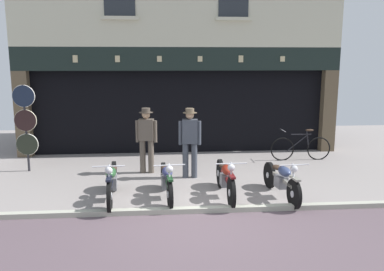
{
  "coord_description": "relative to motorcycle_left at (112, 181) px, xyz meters",
  "views": [
    {
      "loc": [
        -0.68,
        -7.3,
        2.91
      ],
      "look_at": [
        0.16,
        2.64,
        1.04
      ],
      "focal_mm": 37.68,
      "sensor_mm": 36.0,
      "label": 1
    }
  ],
  "objects": [
    {
      "name": "motorcycle_center",
      "position": [
        2.41,
        0.03,
        -0.0
      ],
      "size": [
        0.62,
        2.06,
        0.93
      ],
      "rotation": [
        0.0,
        0.0,
        3.15
      ],
      "color": "black",
      "rests_on": "ground"
    },
    {
      "name": "shopkeeper_center",
      "position": [
        1.76,
        1.58,
        0.55
      ],
      "size": [
        0.56,
        0.34,
        1.76
      ],
      "rotation": [
        0.0,
        0.0,
        3.07
      ],
      "color": "#3D424C",
      "rests_on": "ground"
    },
    {
      "name": "motorcycle_center_right",
      "position": [
        3.59,
        -0.11,
        -0.02
      ],
      "size": [
        0.62,
        1.97,
        0.9
      ],
      "rotation": [
        0.0,
        0.0,
        3.23
      ],
      "color": "black",
      "rests_on": "ground"
    },
    {
      "name": "leaning_bicycle",
      "position": [
        5.17,
        3.11,
        -0.06
      ],
      "size": [
        1.8,
        0.5,
        0.94
      ],
      "rotation": [
        0.0,
        0.0,
        1.55
      ],
      "color": "black",
      "rests_on": "ground"
    },
    {
      "name": "motorcycle_left",
      "position": [
        0.0,
        0.0,
        0.0
      ],
      "size": [
        0.62,
        2.07,
        0.93
      ],
      "rotation": [
        0.0,
        0.0,
        3.18
      ],
      "color": "black",
      "rests_on": "ground"
    },
    {
      "name": "salesman_left",
      "position": [
        0.67,
        2.12,
        0.52
      ],
      "size": [
        0.56,
        0.35,
        1.71
      ],
      "rotation": [
        0.0,
        0.0,
        3.0
      ],
      "color": "brown",
      "rests_on": "ground"
    },
    {
      "name": "advert_board_near",
      "position": [
        3.0,
        4.51,
        1.42
      ],
      "size": [
        0.71,
        0.03,
        1.03
      ],
      "color": "silver"
    },
    {
      "name": "motorcycle_center_left",
      "position": [
        1.14,
        0.03,
        -0.02
      ],
      "size": [
        0.62,
        1.93,
        0.91
      ],
      "rotation": [
        0.0,
        0.0,
        3.22
      ],
      "color": "black",
      "rests_on": "ground"
    },
    {
      "name": "tyre_sign_pole",
      "position": [
        -2.47,
        2.52,
        0.91
      ],
      "size": [
        0.58,
        0.06,
        2.29
      ],
      "color": "#232328",
      "rests_on": "ground"
    },
    {
      "name": "ground",
      "position": [
        1.67,
        -1.87,
        -0.47
      ],
      "size": [
        21.97,
        22.0,
        0.18
      ],
      "color": "gray"
    },
    {
      "name": "shop_facade",
      "position": [
        1.67,
        6.11,
        1.32
      ],
      "size": [
        10.27,
        4.42,
        6.52
      ],
      "color": "black",
      "rests_on": "ground"
    }
  ]
}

